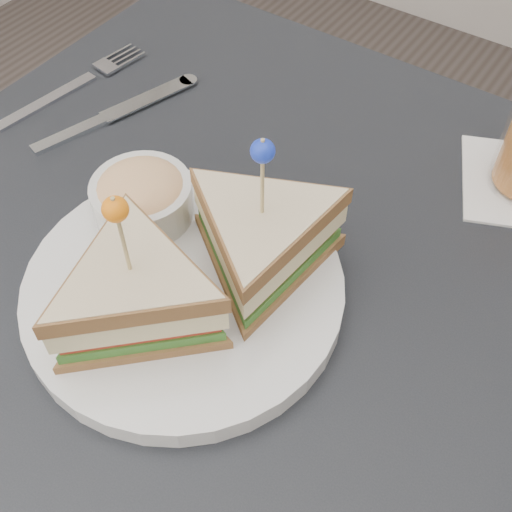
% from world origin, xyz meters
% --- Properties ---
extents(table, '(0.80, 0.80, 0.75)m').
position_xyz_m(table, '(0.00, 0.00, 0.67)').
color(table, black).
rests_on(table, ground).
extents(plate_meal, '(0.34, 0.34, 0.16)m').
position_xyz_m(plate_meal, '(-0.03, -0.02, 0.79)').
color(plate_meal, silver).
rests_on(plate_meal, table).
extents(cutlery_fork, '(0.05, 0.21, 0.01)m').
position_xyz_m(cutlery_fork, '(-0.33, 0.14, 0.75)').
color(cutlery_fork, silver).
rests_on(cutlery_fork, table).
extents(cutlery_knife, '(0.08, 0.21, 0.01)m').
position_xyz_m(cutlery_knife, '(-0.26, 0.12, 0.75)').
color(cutlery_knife, silver).
rests_on(cutlery_knife, table).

